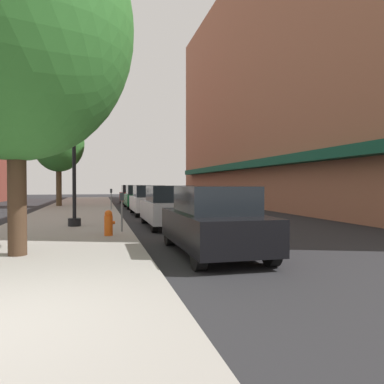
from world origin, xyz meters
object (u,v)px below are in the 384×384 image
Objects in this scene: parking_meter_near at (122,207)px; parking_meter_far at (111,196)px; tree_mid at (16,26)px; lamppost at (74,145)px; car_black at (213,221)px; fire_hydrant at (109,223)px; tree_near at (59,143)px; car_red at (131,195)px; car_green at (138,197)px; car_white at (149,200)px; car_silver at (168,207)px.

parking_meter_far is (0.00, 11.73, 0.00)m from parking_meter_near.
parking_meter_far is 0.16× the size of tree_mid.
lamppost is 1.37× the size of car_black.
parking_meter_near and parking_meter_far have the same top height.
lamppost is 4.50× the size of parking_meter_far.
fire_hydrant is 18.40m from tree_near.
fire_hydrant is at bearing -97.04° from car_red.
parking_meter_near is (1.66, -2.11, -2.25)m from lamppost.
tree_near is 7.25m from car_green.
car_white is (1.95, 8.29, -0.14)m from parking_meter_near.
fire_hydrant is at bearing -104.25° from car_white.
fire_hydrant is 0.18× the size of car_green.
car_white is at bearing -56.34° from tree_near.
car_black is (5.60, -20.84, -3.95)m from tree_near.
fire_hydrant is at bearing -68.45° from lamppost.
tree_near is 1.58× the size of car_red.
lamppost is 7.47× the size of fire_hydrant.
tree_near reaches higher than car_black.
car_black is (2.41, -3.22, 0.29)m from fire_hydrant.
tree_near is 1.58× the size of car_silver.
parking_meter_far is at bearing 96.80° from car_black.
tree_near is 1.58× the size of car_green.
fire_hydrant is at bearing -79.74° from tree_near.
car_black is 6.16m from car_silver.
car_silver is (1.95, 2.02, -0.14)m from parking_meter_near.
car_white is (1.95, -3.44, -0.14)m from parking_meter_far.
parking_meter_far is at bearing 100.29° from car_silver.
car_silver is (5.60, -14.68, -3.95)m from tree_near.
car_red is at bearing 89.80° from car_black.
car_green is at bearing 76.13° from tree_mid.
car_red is (0.00, 18.20, 0.00)m from car_silver.
lamppost is 1.37× the size of car_silver.
car_black reaches higher than parking_meter_far.
tree_near is at bearing 102.32° from parking_meter_near.
tree_mid is at bearing -98.30° from lamppost.
fire_hydrant is 0.60× the size of parking_meter_far.
lamppost is 3.51m from parking_meter_near.
tree_mid reaches higher than tree_near.
car_black is at bearing -89.60° from car_white.
tree_near is (-3.65, 16.69, 3.80)m from parking_meter_near.
tree_mid is 1.88× the size of car_silver.
parking_meter_near is 0.30× the size of car_red.
lamppost is 4.23m from fire_hydrant.
tree_near is at bearing 124.06° from car_white.
tree_mid is 24.80m from car_red.
fire_hydrant is at bearing -99.18° from car_green.
parking_meter_near is 20.31m from car_red.
lamppost is 1.37× the size of car_red.
parking_meter_far is 0.30× the size of car_black.
lamppost is 4.33m from car_silver.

